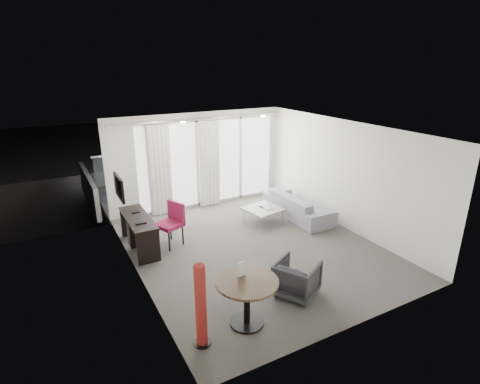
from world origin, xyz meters
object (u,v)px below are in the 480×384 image
sofa (298,205)px  round_table (247,302)px  desk (139,233)px  red_lamp (201,306)px  rattan_chair_a (205,171)px  rattan_chair_b (243,169)px  desk_chair (169,225)px  coffee_table (263,215)px  tub_armchair (297,278)px

sofa → round_table: bearing=133.1°
desk → red_lamp: red_lamp is taller
sofa → rattan_chair_a: 4.02m
rattan_chair_a → rattan_chair_b: rattan_chair_b is taller
desk → desk_chair: desk_chair is taller
coffee_table → rattan_chair_a: (0.06, 3.78, 0.19)m
red_lamp → tub_armchair: (1.93, 0.34, -0.33)m
red_lamp → rattan_chair_a: size_ratio=1.72×
round_table → sofa: round_table is taller
desk → rattan_chair_a: bearing=49.4°
desk_chair → rattan_chair_a: desk_chair is taller
sofa → rattan_chair_b: size_ratio=2.46×
red_lamp → rattan_chair_a: red_lamp is taller
rattan_chair_a → coffee_table: bearing=-114.0°
red_lamp → sofa: bearing=37.8°
rattan_chair_b → desk_chair: bearing=-118.0°
coffee_table → sofa: sofa is taller
red_lamp → coffee_table: bearing=46.9°
desk → round_table: 3.38m
round_table → sofa: bearing=43.1°
coffee_table → rattan_chair_b: (1.23, 3.23, 0.24)m
coffee_table → desk_chair: bearing=-177.8°
tub_armchair → rattan_chair_a: bearing=-39.2°
desk → tub_armchair: desk is taller
desk_chair → rattan_chair_a: 4.63m
tub_armchair → red_lamp: bearing=71.0°
tub_armchair → rattan_chair_b: rattan_chair_b is taller
desk → round_table: size_ratio=1.63×
desk → desk_chair: size_ratio=1.61×
round_table → desk_chair: bearing=93.6°
coffee_table → round_table: bearing=-125.5°
coffee_table → rattan_chair_a: size_ratio=1.11×
desk_chair → rattan_chair_a: (2.54, 3.87, -0.11)m
sofa → rattan_chair_b: (0.24, 3.36, 0.12)m
desk_chair → tub_armchair: 3.15m
desk_chair → rattan_chair_b: bearing=18.9°
desk → sofa: bearing=-2.9°
rattan_chair_a → rattan_chair_b: (1.17, -0.55, 0.06)m
round_table → tub_armchair: round_table is taller
sofa → red_lamp: bearing=127.8°
rattan_chair_b → round_table: bearing=-98.6°
desk_chair → tub_armchair: desk_chair is taller
red_lamp → tub_armchair: size_ratio=1.86×
desk → coffee_table: bearing=-1.5°
desk_chair → rattan_chair_b: desk_chair is taller
desk_chair → sofa: 3.48m
tub_armchair → sofa: tub_armchair is taller
tub_armchair → rattan_chair_b: 6.61m
coffee_table → rattan_chair_b: rattan_chair_b is taller
desk → red_lamp: size_ratio=1.21×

